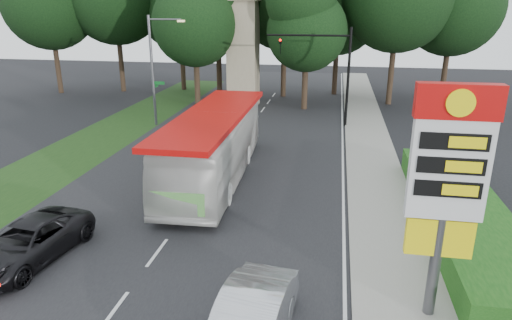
% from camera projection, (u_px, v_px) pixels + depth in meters
% --- Properties ---
extents(road_surface, '(14.00, 80.00, 0.02)m').
position_uv_depth(road_surface, '(214.00, 177.00, 24.27)').
color(road_surface, black).
rests_on(road_surface, ground).
extents(sidewalk_right, '(3.00, 80.00, 0.12)m').
position_uv_depth(sidewalk_right, '(378.00, 186.00, 22.86)').
color(sidewalk_right, gray).
rests_on(sidewalk_right, ground).
extents(grass_verge_left, '(5.00, 50.00, 0.02)m').
position_uv_depth(grass_verge_left, '(103.00, 137.00, 31.42)').
color(grass_verge_left, '#193814').
rests_on(grass_verge_left, ground).
extents(hedge, '(3.00, 14.00, 1.20)m').
position_uv_depth(hedge, '(462.00, 215.00, 18.47)').
color(hedge, '#164813').
rests_on(hedge, ground).
extents(gas_station_pylon, '(2.10, 0.45, 6.85)m').
position_uv_depth(gas_station_pylon, '(448.00, 174.00, 12.00)').
color(gas_station_pylon, '#59595E').
rests_on(gas_station_pylon, ground).
extents(traffic_signal_mast, '(6.10, 0.35, 7.20)m').
position_uv_depth(traffic_signal_mast, '(331.00, 63.00, 33.02)').
color(traffic_signal_mast, black).
rests_on(traffic_signal_mast, ground).
extents(streetlight_signs, '(2.75, 0.98, 8.00)m').
position_uv_depth(streetlight_signs, '(155.00, 66.00, 33.32)').
color(streetlight_signs, '#59595E').
rests_on(streetlight_signs, ground).
extents(monument, '(3.00, 3.00, 10.05)m').
position_uv_depth(monument, '(243.00, 48.00, 39.73)').
color(monument, tan).
rests_on(monument, ground).
extents(tree_monument_left, '(7.28, 7.28, 14.30)m').
position_uv_depth(tree_monument_left, '(194.00, 5.00, 38.30)').
color(tree_monument_left, '#2D2116').
rests_on(tree_monument_left, ground).
extents(tree_monument_right, '(6.72, 6.72, 13.20)m').
position_uv_depth(tree_monument_right, '(307.00, 13.00, 37.43)').
color(tree_monument_right, '#2D2116').
rests_on(tree_monument_right, ground).
extents(transit_bus, '(3.43, 12.71, 3.51)m').
position_uv_depth(transit_bus, '(214.00, 146.00, 23.55)').
color(transit_bus, silver).
rests_on(transit_bus, ground).
extents(suv_charcoal, '(2.99, 5.35, 1.41)m').
position_uv_depth(suv_charcoal, '(28.00, 242.00, 16.16)').
color(suv_charcoal, black).
rests_on(suv_charcoal, ground).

